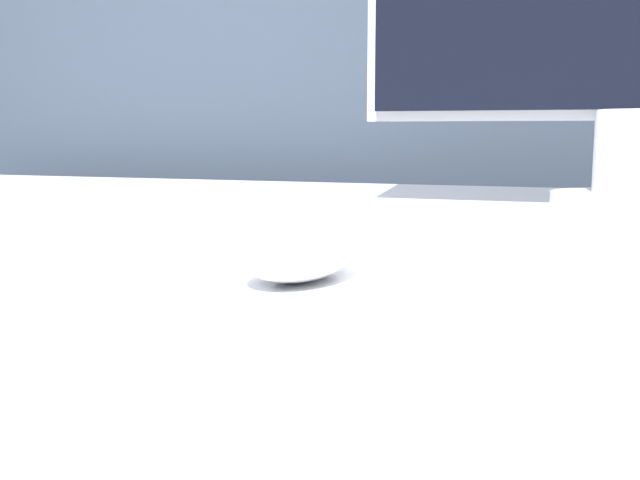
{
  "coord_description": "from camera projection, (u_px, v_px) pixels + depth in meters",
  "views": [
    {
      "loc": [
        0.13,
        -0.68,
        0.86
      ],
      "look_at": [
        -0.03,
        -0.23,
        0.79
      ],
      "focal_mm": 42.0,
      "sensor_mm": 36.0,
      "label": 1
    }
  ],
  "objects": [
    {
      "name": "computer_mouse_near",
      "position": [
        303.0,
        250.0,
        0.45
      ],
      "size": [
        0.07,
        0.11,
        0.04
      ],
      "rotation": [
        0.0,
        0.0,
        -0.13
      ],
      "color": "white",
      "rests_on": "desk"
    },
    {
      "name": "partition_panel",
      "position": [
        496.0,
        280.0,
        1.36
      ],
      "size": [
        5.0,
        0.03,
        1.18
      ],
      "color": "#333D4C",
      "rests_on": "ground_plane"
    },
    {
      "name": "keyboard",
      "position": [
        326.0,
        226.0,
        0.62
      ],
      "size": [
        0.41,
        0.17,
        0.02
      ],
      "rotation": [
        0.0,
        0.0,
        -0.12
      ],
      "color": "white",
      "rests_on": "desk"
    }
  ]
}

